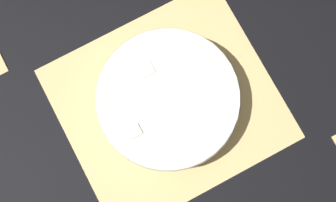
{
  "coord_description": "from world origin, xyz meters",
  "views": [
    {
      "loc": [
        -0.08,
        -0.15,
        1.0
      ],
      "look_at": [
        0.0,
        0.0,
        0.04
      ],
      "focal_mm": 50.0,
      "sensor_mm": 36.0,
      "label": 1
    }
  ],
  "objects": [
    {
      "name": "fruit_salad_bowl",
      "position": [
        -0.0,
        -0.0,
        0.05
      ],
      "size": [
        0.3,
        0.3,
        0.08
      ],
      "color": "silver",
      "rests_on": "bamboo_mat_center"
    },
    {
      "name": "ground_plane",
      "position": [
        0.0,
        0.0,
        0.0
      ],
      "size": [
        6.0,
        6.0,
        0.0
      ],
      "primitive_type": "plane",
      "color": "black"
    },
    {
      "name": "bamboo_mat_center",
      "position": [
        0.0,
        0.0,
        0.0
      ],
      "size": [
        0.45,
        0.41,
        0.01
      ],
      "color": "#D6B775",
      "rests_on": "ground_plane"
    }
  ]
}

